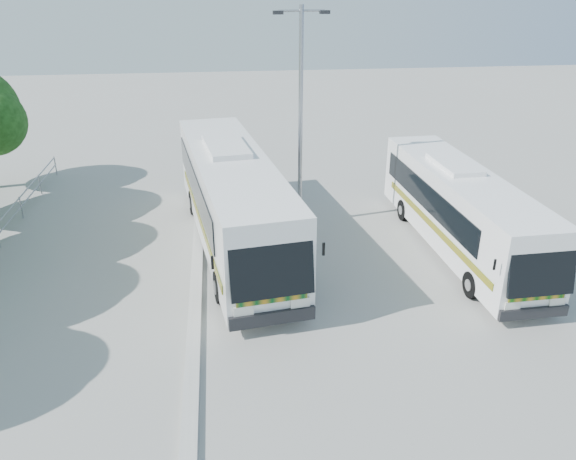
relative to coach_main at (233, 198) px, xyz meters
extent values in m
plane|color=gray|center=(0.86, -5.17, -1.97)|extent=(100.00, 100.00, 0.00)
cube|color=#B2B2AD|center=(-1.44, -3.17, -1.90)|extent=(0.40, 16.00, 0.15)
cylinder|color=gray|center=(-9.14, 8.83, -1.47)|extent=(0.06, 0.06, 1.00)
cube|color=white|center=(0.00, 0.03, 0.01)|extent=(4.37, 12.95, 3.23)
cube|color=black|center=(0.88, -6.29, 0.41)|extent=(2.48, 0.81, 2.06)
cube|color=black|center=(-1.42, 0.48, 0.41)|extent=(1.45, 10.07, 1.16)
cube|color=black|center=(1.24, 0.85, 0.41)|extent=(1.45, 10.07, 1.16)
cube|color=#0B4D1A|center=(-1.30, -0.47, -0.60)|extent=(1.55, 10.91, 0.30)
cylinder|color=black|center=(-0.62, -4.22, -1.44)|extent=(0.46, 1.09, 1.06)
cylinder|color=black|center=(1.75, -3.89, -1.44)|extent=(0.46, 1.09, 1.06)
cylinder|color=black|center=(-1.68, 3.43, -1.44)|extent=(0.46, 1.09, 1.06)
cylinder|color=black|center=(0.69, 3.76, -1.44)|extent=(0.46, 1.09, 1.06)
cube|color=white|center=(8.53, -1.43, -0.28)|extent=(2.60, 10.89, 2.75)
cube|color=black|center=(8.70, -6.87, 0.06)|extent=(2.09, 0.48, 1.75)
cube|color=black|center=(7.36, -0.93, 0.06)|extent=(0.32, 8.66, 0.99)
cube|color=black|center=(9.65, -0.85, 0.06)|extent=(0.32, 8.66, 0.99)
cube|color=#105B0D|center=(7.39, -1.74, -0.80)|extent=(0.33, 9.38, 0.25)
cylinder|color=black|center=(7.62, -4.98, -1.52)|extent=(0.30, 0.91, 0.90)
cylinder|color=black|center=(9.66, -4.91, -1.52)|extent=(0.30, 0.91, 0.90)
cylinder|color=black|center=(7.41, 1.60, -1.52)|extent=(0.30, 0.91, 0.90)
cylinder|color=black|center=(9.45, 1.67, -1.52)|extent=(0.30, 0.91, 0.90)
cylinder|color=#96989E|center=(2.86, 1.76, 2.42)|extent=(0.18, 0.18, 8.78)
cylinder|color=#96989E|center=(2.86, 1.76, 6.59)|extent=(1.76, 0.15, 0.09)
cube|color=black|center=(1.98, 1.73, 6.53)|extent=(0.39, 0.21, 0.13)
cube|color=black|center=(3.74, 1.79, 6.53)|extent=(0.39, 0.21, 0.13)
camera|label=1|loc=(-0.41, -20.17, 7.73)|focal=35.00mm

